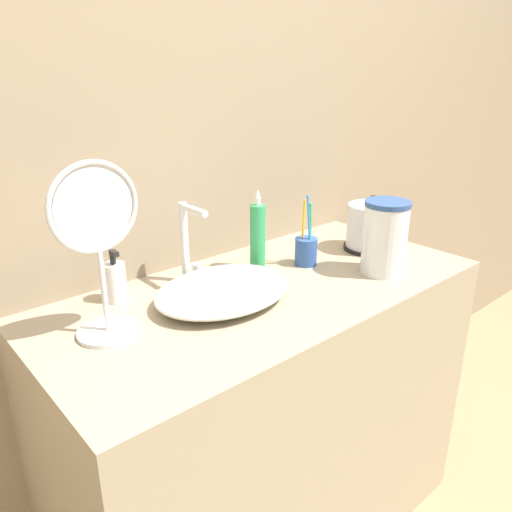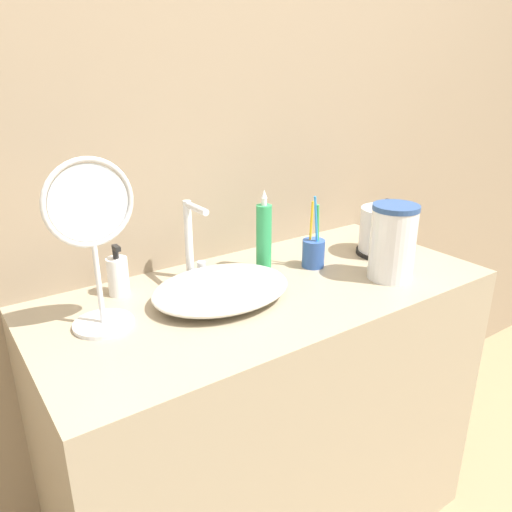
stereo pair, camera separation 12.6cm
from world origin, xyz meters
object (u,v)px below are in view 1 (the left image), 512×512
Objects in this scene: toothbrush_cup at (306,250)px; lotion_bottle at (115,281)px; vanity_mirror at (98,242)px; shampoo_bottle at (258,236)px; electric_kettle at (371,229)px; faucet at (188,240)px; water_pitcher at (385,237)px.

lotion_bottle is (-0.53, 0.14, 0.01)m from toothbrush_cup.
vanity_mirror is at bearing -179.79° from toothbrush_cup.
shampoo_bottle reaches higher than toothbrush_cup.
lotion_bottle is (-0.78, 0.18, -0.02)m from electric_kettle.
toothbrush_cup reaches higher than lotion_bottle.
lotion_bottle is (-0.20, 0.02, -0.07)m from faucet.
toothbrush_cup is at bearing 169.97° from electric_kettle.
faucet reaches higher than water_pitcher.
shampoo_bottle reaches higher than water_pitcher.
lotion_bottle is 0.58× the size of shampoo_bottle.
toothbrush_cup is at bearing -20.03° from faucet.
toothbrush_cup is (-0.25, 0.04, -0.02)m from electric_kettle.
faucet is 1.24× the size of electric_kettle.
faucet reaches higher than lotion_bottle.
vanity_mirror reaches higher than water_pitcher.
toothbrush_cup reaches higher than water_pitcher.
lotion_bottle is at bearing 166.75° from electric_kettle.
shampoo_bottle is at bearing 8.29° from vanity_mirror.
vanity_mirror is 1.83× the size of water_pitcher.
water_pitcher is at bearing -45.95° from shampoo_bottle.
faucet is 0.58× the size of vanity_mirror.
faucet is at bearing 145.82° from water_pitcher.
electric_kettle is 0.19m from water_pitcher.
shampoo_bottle is at bearing -9.78° from lotion_bottle.
faucet reaches higher than electric_kettle.
vanity_mirror is (-0.50, -0.07, 0.11)m from shampoo_bottle.
toothbrush_cup is 0.65m from vanity_mirror.
water_pitcher reaches higher than electric_kettle.
shampoo_bottle is at bearing 134.05° from water_pitcher.
toothbrush_cup is 0.55m from lotion_bottle.
vanity_mirror is 0.77m from water_pitcher.
shampoo_bottle reaches higher than lotion_bottle.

